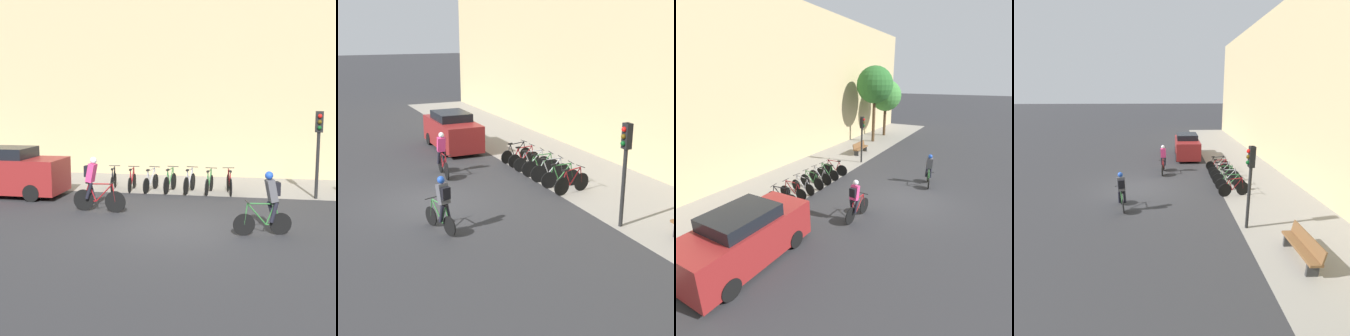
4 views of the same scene
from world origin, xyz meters
TOP-DOWN VIEW (x-y plane):
  - ground at (0.00, 0.00)m, footprint 200.00×200.00m
  - kerb_strip at (0.00, 6.75)m, footprint 44.00×4.50m
  - building_facade at (0.00, 9.30)m, footprint 44.00×0.60m
  - cyclist_pink at (-2.95, 1.42)m, footprint 1.81×0.46m
  - cyclist_grey at (2.58, -0.29)m, footprint 1.56×0.61m
  - parked_bike_0 at (-3.40, 5.03)m, footprint 0.46×1.60m
  - parked_bike_1 at (-2.62, 5.03)m, footprint 0.46×1.56m
  - parked_bike_2 at (-1.85, 5.03)m, footprint 0.46×1.63m
  - parked_bike_3 at (-1.08, 5.03)m, footprint 0.46×1.67m
  - parked_bike_4 at (-0.30, 5.03)m, footprint 0.46×1.67m
  - parked_bike_5 at (0.47, 5.03)m, footprint 0.46×1.62m
  - parked_bike_6 at (1.24, 5.03)m, footprint 0.46×1.63m
  - traffic_light_pole at (4.43, 4.76)m, footprint 0.26×0.30m
  - parked_car at (-6.98, 3.22)m, footprint 4.30×1.84m

SIDE VIEW (x-z plane):
  - ground at x=0.00m, z-range 0.00..0.00m
  - kerb_strip at x=0.00m, z-range 0.00..0.01m
  - parked_bike_1 at x=-2.62m, z-range -0.09..0.84m
  - parked_bike_0 at x=-3.40m, z-range -0.09..0.85m
  - parked_bike_2 at x=-1.85m, z-range -0.09..0.85m
  - parked_bike_5 at x=0.47m, z-range -0.09..0.87m
  - parked_bike_3 at x=-1.08m, z-range -0.08..0.89m
  - parked_bike_6 at x=1.24m, z-range -0.08..0.89m
  - parked_bike_4 at x=-0.30m, z-range -0.08..0.90m
  - parked_car at x=-6.98m, z-range -0.03..1.82m
  - cyclist_pink at x=-2.95m, z-range 0.05..1.84m
  - cyclist_grey at x=2.58m, z-range 0.08..1.82m
  - traffic_light_pole at x=4.43m, z-range 0.63..3.84m
  - building_facade at x=0.00m, z-range 0.00..10.44m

